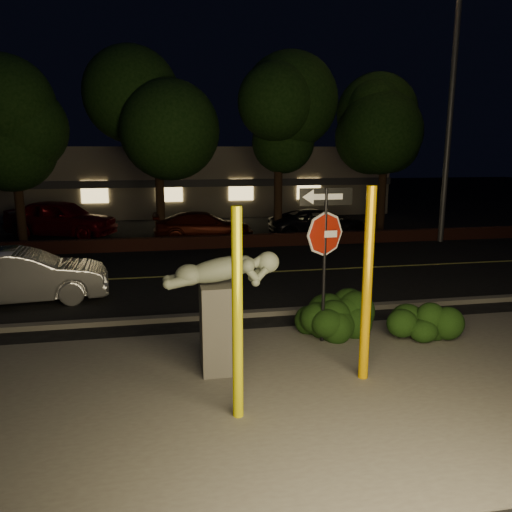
{
  "coord_description": "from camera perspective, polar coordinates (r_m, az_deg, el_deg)",
  "views": [
    {
      "loc": [
        -2.39,
        -8.18,
        3.89
      ],
      "look_at": [
        -0.44,
        2.23,
        1.6
      ],
      "focal_mm": 35.0,
      "sensor_mm": 36.0,
      "label": 1
    }
  ],
  "objects": [
    {
      "name": "parked_car_red",
      "position": [
        24.01,
        -21.4,
        4.05
      ],
      "size": [
        5.31,
        3.72,
        1.68
      ],
      "primitive_type": "imported",
      "rotation": [
        0.0,
        0.0,
        1.18
      ],
      "color": "#67070F",
      "rests_on": "ground"
    },
    {
      "name": "yellow_pole_right",
      "position": [
        8.49,
        12.58,
        -3.35
      ],
      "size": [
        0.17,
        0.17,
        3.31
      ],
      "primitive_type": "cylinder",
      "color": "#DD9F02",
      "rests_on": "ground"
    },
    {
      "name": "parking_lot",
      "position": [
        25.59,
        -5.11,
        3.41
      ],
      "size": [
        40.0,
        12.0,
        0.01
      ],
      "primitive_type": "cube",
      "color": "black",
      "rests_on": "ground"
    },
    {
      "name": "ground",
      "position": [
        18.75,
        -3.03,
        0.2
      ],
      "size": [
        90.0,
        90.0,
        0.0
      ],
      "primitive_type": "plane",
      "color": "black",
      "rests_on": "ground"
    },
    {
      "name": "silver_sedan",
      "position": [
        14.07,
        -25.19,
        -2.11
      ],
      "size": [
        4.36,
        1.94,
        1.39
      ],
      "primitive_type": "imported",
      "rotation": [
        0.0,
        0.0,
        1.68
      ],
      "color": "silver",
      "rests_on": "ground"
    },
    {
      "name": "tree_far_b",
      "position": [
        21.49,
        -11.37,
        17.74
      ],
      "size": [
        5.2,
        5.2,
        8.41
      ],
      "color": "black",
      "rests_on": "ground"
    },
    {
      "name": "brick_wall",
      "position": [
        19.96,
        -3.53,
        1.66
      ],
      "size": [
        40.0,
        0.35,
        0.5
      ],
      "primitive_type": "cube",
      "color": "#481E17",
      "rests_on": "ground"
    },
    {
      "name": "hedge_center",
      "position": [
        10.8,
        8.36,
        -6.22
      ],
      "size": [
        2.12,
        1.47,
        1.01
      ],
      "primitive_type": "ellipsoid",
      "rotation": [
        0.0,
        0.0,
        -0.32
      ],
      "color": "black",
      "rests_on": "ground"
    },
    {
      "name": "signpost",
      "position": [
        9.88,
        7.9,
        2.46
      ],
      "size": [
        1.07,
        0.08,
        3.15
      ],
      "rotation": [
        0.0,
        0.0,
        0.01
      ],
      "color": "black",
      "rests_on": "ground"
    },
    {
      "name": "road",
      "position": [
        15.85,
        -1.59,
        -2.0
      ],
      "size": [
        80.0,
        8.0,
        0.01
      ],
      "primitive_type": "cube",
      "color": "black",
      "rests_on": "ground"
    },
    {
      "name": "yellow_pole_left",
      "position": [
        7.11,
        -2.14,
        -6.88
      ],
      "size": [
        0.16,
        0.16,
        3.13
      ],
      "primitive_type": "cylinder",
      "color": "yellow",
      "rests_on": "ground"
    },
    {
      "name": "parked_car_dark",
      "position": [
        22.43,
        7.28,
        3.72
      ],
      "size": [
        4.53,
        2.14,
        1.25
      ],
      "primitive_type": "imported",
      "rotation": [
        0.0,
        0.0,
        1.56
      ],
      "color": "black",
      "rests_on": "ground"
    },
    {
      "name": "sculpture",
      "position": [
        8.66,
        -4.07,
        -5.06
      ],
      "size": [
        2.0,
        0.63,
        2.15
      ],
      "rotation": [
        0.0,
        0.0,
        0.01
      ],
      "color": "#4C4944",
      "rests_on": "ground"
    },
    {
      "name": "tree_far_c",
      "position": [
        21.62,
        2.64,
        16.88
      ],
      "size": [
        4.8,
        4.8,
        7.84
      ],
      "color": "black",
      "rests_on": "ground"
    },
    {
      "name": "patio",
      "position": [
        8.51,
        7.2,
        -15.04
      ],
      "size": [
        14.0,
        6.0,
        0.02
      ],
      "primitive_type": "cube",
      "color": "#4C4944",
      "rests_on": "ground"
    },
    {
      "name": "hedge_far_right",
      "position": [
        10.96,
        18.34,
        -6.45
      ],
      "size": [
        1.62,
        1.21,
        1.01
      ],
      "primitive_type": "ellipsoid",
      "rotation": [
        0.0,
        0.0,
        0.22
      ],
      "color": "black",
      "rests_on": "ground"
    },
    {
      "name": "lane_marking",
      "position": [
        15.85,
        -1.59,
        -1.95
      ],
      "size": [
        80.0,
        0.12,
        0.0
      ],
      "primitive_type": "cube",
      "color": "#CCCC51",
      "rests_on": "road"
    },
    {
      "name": "hedge_right",
      "position": [
        10.62,
        9.26,
        -6.53
      ],
      "size": [
        1.7,
        1.17,
        1.02
      ],
      "primitive_type": "ellipsoid",
      "rotation": [
        0.0,
        0.0,
        0.24
      ],
      "color": "black",
      "rests_on": "ground"
    },
    {
      "name": "curb",
      "position": [
        11.97,
        1.51,
        -6.47
      ],
      "size": [
        80.0,
        0.25,
        0.12
      ],
      "primitive_type": "cube",
      "color": "#4C4944",
      "rests_on": "ground"
    },
    {
      "name": "building",
      "position": [
        33.31,
        -6.53,
        8.85
      ],
      "size": [
        22.0,
        10.2,
        4.0
      ],
      "color": "gray",
      "rests_on": "ground"
    },
    {
      "name": "parked_car_darkred",
      "position": [
        21.54,
        -6.0,
        3.39
      ],
      "size": [
        4.27,
        1.74,
        1.24
      ],
      "primitive_type": "imported",
      "rotation": [
        0.0,
        0.0,
        1.57
      ],
      "color": "#430F06",
      "rests_on": "ground"
    },
    {
      "name": "streetlight",
      "position": [
        22.53,
        20.98,
        18.98
      ],
      "size": [
        1.68,
        0.76,
        11.52
      ],
      "rotation": [
        0.0,
        0.0,
        -0.29
      ],
      "color": "#4E4D53",
      "rests_on": "ground"
    },
    {
      "name": "tree_far_a",
      "position": [
        21.96,
        -26.29,
        14.77
      ],
      "size": [
        4.6,
        4.6,
        7.43
      ],
      "color": "black",
      "rests_on": "ground"
    },
    {
      "name": "tree_far_d",
      "position": [
        23.7,
        14.65,
        15.5
      ],
      "size": [
        4.4,
        4.4,
        7.42
      ],
      "color": "black",
      "rests_on": "ground"
    }
  ]
}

